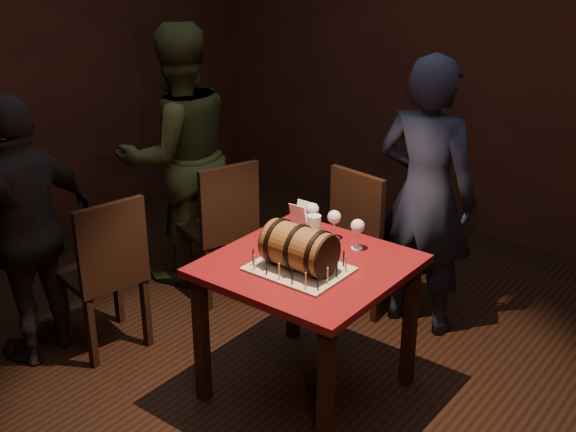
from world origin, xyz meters
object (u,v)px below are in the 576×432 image
at_px(wine_glass_right, 358,228).
at_px(chair_left_front, 107,268).
at_px(chair_back, 366,232).
at_px(person_left_front, 29,231).
at_px(wine_glass_mid, 334,218).
at_px(pint_of_ale, 314,230).
at_px(chair_left_rear, 223,223).
at_px(wine_glass_left, 312,211).
at_px(person_back, 426,197).
at_px(barrel_cake, 299,248).
at_px(pub_table, 308,282).
at_px(person_left_rear, 178,156).

bearing_deg(wine_glass_right, chair_left_front, -152.42).
height_order(chair_back, person_left_front, person_left_front).
height_order(wine_glass_mid, pint_of_ale, wine_glass_mid).
bearing_deg(chair_left_front, chair_left_rear, 84.44).
xyz_separation_m(wine_glass_left, chair_left_rear, (-0.82, 0.18, -0.35)).
xyz_separation_m(chair_back, person_back, (0.36, 0.04, 0.30)).
bearing_deg(pint_of_ale, person_left_front, -147.63).
distance_m(barrel_cake, chair_left_rear, 1.25).
bearing_deg(person_left_front, wine_glass_left, 119.95).
relative_size(pint_of_ale, chair_left_front, 0.16).
distance_m(chair_back, chair_left_rear, 0.91).
xyz_separation_m(pub_table, person_back, (0.12, 0.98, 0.18)).
bearing_deg(chair_back, barrel_cake, -76.15).
relative_size(wine_glass_mid, chair_back, 0.17).
xyz_separation_m(pint_of_ale, chair_left_front, (-1.00, -0.57, -0.30)).
height_order(person_back, person_left_front, person_back).
relative_size(person_back, person_left_rear, 0.96).
distance_m(wine_glass_right, person_left_rear, 1.61).
bearing_deg(barrel_cake, pub_table, 99.35).
distance_m(pint_of_ale, person_back, 0.81).
distance_m(barrel_cake, chair_back, 1.12).
xyz_separation_m(chair_left_rear, person_left_rear, (-0.45, 0.08, 0.34)).
relative_size(wine_glass_mid, chair_left_front, 0.17).
bearing_deg(pub_table, chair_left_front, -162.08).
bearing_deg(wine_glass_right, pint_of_ale, -162.08).
height_order(person_back, person_left_rear, person_left_rear).
height_order(wine_glass_left, chair_left_front, chair_left_front).
height_order(barrel_cake, wine_glass_left, barrel_cake).
height_order(pub_table, wine_glass_right, wine_glass_right).
distance_m(pub_table, pint_of_ale, 0.30).
distance_m(pint_of_ale, person_left_front, 1.54).
distance_m(pub_table, barrel_cake, 0.25).
bearing_deg(pint_of_ale, pub_table, -60.86).
bearing_deg(chair_left_rear, wine_glass_mid, -11.14).
height_order(pub_table, person_left_rear, person_left_rear).
relative_size(wine_glass_left, wine_glass_mid, 1.00).
bearing_deg(pub_table, wine_glass_left, 123.17).
bearing_deg(wine_glass_right, person_back, 88.58).
height_order(pub_table, wine_glass_mid, wine_glass_mid).
bearing_deg(person_back, person_left_rear, 11.41).
height_order(barrel_cake, wine_glass_mid, barrel_cake).
bearing_deg(barrel_cake, chair_left_front, -166.90).
bearing_deg(person_left_rear, chair_left_rear, 100.40).
height_order(wine_glass_mid, chair_left_front, chair_left_front).
relative_size(wine_glass_left, chair_left_front, 0.17).
bearing_deg(person_back, wine_glass_left, 60.58).
distance_m(barrel_cake, pint_of_ale, 0.33).
bearing_deg(chair_left_rear, pint_of_ale, -17.55).
bearing_deg(wine_glass_left, wine_glass_mid, -5.83).
bearing_deg(person_left_front, person_left_rear, 175.33).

